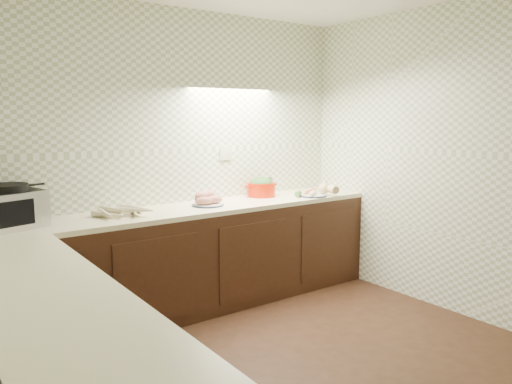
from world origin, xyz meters
TOP-DOWN VIEW (x-y plane):
  - room at (0.00, 0.00)m, footprint 3.60×3.60m
  - counter at (-0.68, 0.68)m, footprint 3.60×3.60m
  - toaster_oven at (-1.39, 1.54)m, footprint 0.51×0.44m
  - parsnip_pile at (-0.62, 1.53)m, footprint 0.45×0.41m
  - sweet_potato_plate at (0.17, 1.50)m, footprint 0.28×0.28m
  - onion_bowl at (0.19, 1.62)m, footprint 0.14×0.14m
  - dutch_oven at (0.85, 1.63)m, footprint 0.34×0.28m
  - veg_plate at (1.32, 1.33)m, footprint 0.43×0.30m

SIDE VIEW (x-z plane):
  - counter at x=-0.68m, z-range 0.00..0.90m
  - parsnip_pile at x=-0.62m, z-range 0.89..0.98m
  - onion_bowl at x=0.19m, z-range 0.89..0.99m
  - veg_plate at x=1.32m, z-range 0.88..1.01m
  - sweet_potato_plate at x=0.17m, z-range 0.88..1.01m
  - dutch_oven at x=0.85m, z-range 0.90..1.09m
  - toaster_oven at x=-1.39m, z-range 0.89..1.20m
  - room at x=0.00m, z-range 0.33..2.93m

